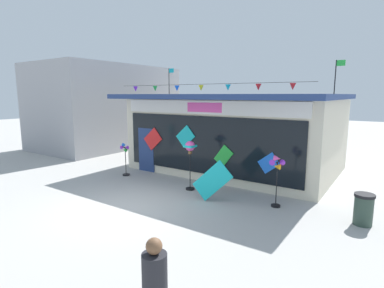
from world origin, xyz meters
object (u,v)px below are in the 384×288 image
(wind_spinner_left, at_px, (190,151))
(display_kite_on_ground, at_px, (212,181))
(wind_spinner_far_left, at_px, (125,155))
(kite_shop_building, at_px, (237,131))
(wind_spinner_center_left, at_px, (277,170))
(trash_bin, at_px, (363,209))

(wind_spinner_left, bearing_deg, display_kite_on_ground, -24.85)
(wind_spinner_far_left, height_order, display_kite_on_ground, wind_spinner_far_left)
(kite_shop_building, relative_size, display_kite_on_ground, 7.06)
(wind_spinner_left, relative_size, display_kite_on_ground, 1.42)
(kite_shop_building, height_order, wind_spinner_center_left, kite_shop_building)
(trash_bin, bearing_deg, wind_spinner_left, -178.83)
(wind_spinner_center_left, bearing_deg, kite_shop_building, 129.98)
(trash_bin, distance_m, display_kite_on_ground, 4.40)
(display_kite_on_ground, bearing_deg, wind_spinner_left, 155.15)
(kite_shop_building, xyz_separation_m, display_kite_on_ground, (1.42, -4.66, -1.08))
(kite_shop_building, distance_m, wind_spinner_far_left, 5.30)
(wind_spinner_far_left, bearing_deg, trash_bin, 0.43)
(kite_shop_building, bearing_deg, wind_spinner_left, -88.48)
(wind_spinner_center_left, xyz_separation_m, trash_bin, (2.41, 0.05, -0.76))
(wind_spinner_left, height_order, trash_bin, wind_spinner_left)
(display_kite_on_ground, bearing_deg, wind_spinner_center_left, 19.34)
(display_kite_on_ground, bearing_deg, kite_shop_building, 106.99)
(kite_shop_building, xyz_separation_m, wind_spinner_center_left, (3.34, -3.99, -0.59))
(display_kite_on_ground, bearing_deg, wind_spinner_far_left, 172.22)
(wind_spinner_left, relative_size, trash_bin, 2.11)
(wind_spinner_center_left, relative_size, trash_bin, 1.91)
(wind_spinner_left, bearing_deg, trash_bin, 1.17)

